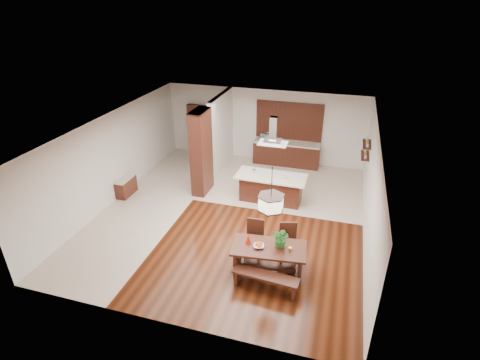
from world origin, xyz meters
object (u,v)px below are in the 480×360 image
(hallway_console, at_px, (126,186))
(fruit_bowl, at_px, (259,246))
(kitchen_island, at_px, (271,188))
(island_cup, at_px, (284,177))
(dining_chair_left, at_px, (254,240))
(foliage_plant, at_px, (281,238))
(dining_bench, at_px, (265,282))
(range_hood, at_px, (273,131))
(pendant_lantern, at_px, (271,193))
(dining_chair_right, at_px, (288,243))
(dining_table, at_px, (269,254))
(microwave, at_px, (267,137))

(hallway_console, relative_size, fruit_bowl, 3.47)
(kitchen_island, relative_size, island_cup, 17.36)
(dining_chair_left, distance_m, foliage_plant, 1.00)
(dining_bench, bearing_deg, range_hood, 100.32)
(kitchen_island, xyz_separation_m, island_cup, (0.44, -0.11, 0.51))
(fruit_bowl, bearing_deg, kitchen_island, 97.10)
(pendant_lantern, distance_m, kitchen_island, 3.97)
(dining_chair_right, xyz_separation_m, range_hood, (-1.07, 2.89, 1.95))
(hallway_console, distance_m, island_cup, 5.38)
(dining_table, bearing_deg, fruit_bowl, -162.45)
(range_hood, bearing_deg, microwave, 105.27)
(dining_chair_right, bearing_deg, microwave, 91.95)
(pendant_lantern, xyz_separation_m, microwave, (-1.50, 6.49, -1.16))
(dining_chair_left, bearing_deg, pendant_lantern, -46.07)
(dining_bench, bearing_deg, kitchen_island, 100.33)
(fruit_bowl, bearing_deg, dining_bench, -61.51)
(dining_bench, relative_size, island_cup, 11.90)
(foliage_plant, bearing_deg, dining_chair_right, 77.10)
(dining_chair_right, bearing_deg, pendant_lantern, -138.84)
(hallway_console, xyz_separation_m, island_cup, (5.26, 0.88, 0.68))
(fruit_bowl, bearing_deg, dining_chair_right, 46.99)
(pendant_lantern, bearing_deg, range_hood, 101.06)
(dining_table, distance_m, foliage_plant, 0.54)
(foliage_plant, height_order, range_hood, range_hood)
(dining_chair_right, bearing_deg, hallway_console, 146.35)
(dining_bench, relative_size, dining_chair_left, 1.52)
(range_hood, xyz_separation_m, microwave, (-0.82, 3.00, -1.38))
(dining_bench, xyz_separation_m, dining_chair_right, (0.32, 1.24, 0.29))
(fruit_bowl, height_order, range_hood, range_hood)
(foliage_plant, bearing_deg, range_hood, 105.80)
(dining_chair_left, height_order, foliage_plant, foliage_plant)
(kitchen_island, bearing_deg, dining_chair_right, -68.56)
(dining_bench, bearing_deg, dining_table, 96.26)
(hallway_console, height_order, kitchen_island, kitchen_island)
(pendant_lantern, bearing_deg, microwave, 103.02)
(foliage_plant, height_order, island_cup, foliage_plant)
(dining_chair_left, xyz_separation_m, kitchen_island, (-0.17, 2.99, -0.03))
(dining_bench, relative_size, dining_chair_right, 1.54)
(dining_chair_left, relative_size, island_cup, 7.81)
(hallway_console, relative_size, island_cup, 6.66)
(microwave, bearing_deg, dining_bench, -75.34)
(hallway_console, xyz_separation_m, fruit_bowl, (5.27, -2.57, 0.47))
(dining_table, relative_size, fruit_bowl, 7.43)
(dining_chair_left, xyz_separation_m, fruit_bowl, (0.27, -0.57, 0.27))
(dining_chair_left, bearing_deg, dining_chair_right, 4.64)
(dining_bench, bearing_deg, island_cup, 94.50)
(hallway_console, height_order, island_cup, island_cup)
(kitchen_island, distance_m, range_hood, 1.98)
(dining_bench, distance_m, fruit_bowl, 0.86)
(foliage_plant, height_order, kitchen_island, foliage_plant)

